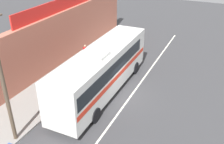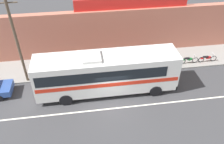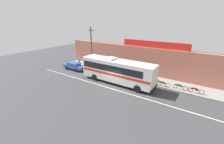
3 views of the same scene
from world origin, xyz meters
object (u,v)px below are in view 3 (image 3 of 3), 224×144
(motorcycle_orange, at_px, (180,86))
(motorcycle_red, at_px, (163,83))
(parked_car, at_px, (74,66))
(pedestrian_far_left, at_px, (151,74))
(motorcycle_black, at_px, (155,81))
(pedestrian_by_curb, at_px, (79,61))
(utility_pole, at_px, (92,49))
(intercity_bus, at_px, (117,70))
(motorcycle_green, at_px, (196,90))

(motorcycle_orange, height_order, motorcycle_red, same)
(parked_car, relative_size, pedestrian_far_left, 2.67)
(motorcycle_black, relative_size, pedestrian_by_curb, 1.10)
(utility_pole, xyz_separation_m, pedestrian_by_curb, (-4.21, 0.74, -3.06))
(intercity_bus, height_order, motorcycle_orange, intercity_bus)
(parked_car, bearing_deg, motorcycle_black, 6.20)
(pedestrian_far_left, bearing_deg, motorcycle_red, -30.18)
(parked_car, relative_size, motorcycle_black, 2.43)
(utility_pole, xyz_separation_m, motorcycle_green, (17.39, 0.39, -3.63))
(parked_car, xyz_separation_m, motorcycle_black, (15.28, 1.66, -0.17))
(motorcycle_orange, distance_m, pedestrian_far_left, 4.75)
(utility_pole, relative_size, pedestrian_far_left, 4.58)
(motorcycle_green, xyz_separation_m, pedestrian_by_curb, (-21.60, 0.34, 0.57))
(intercity_bus, relative_size, utility_pole, 1.48)
(utility_pole, height_order, motorcycle_red, utility_pole)
(motorcycle_red, bearing_deg, motorcycle_black, 176.99)
(utility_pole, distance_m, motorcycle_green, 17.77)
(motorcycle_orange, bearing_deg, parked_car, -174.29)
(motorcycle_black, relative_size, motorcycle_orange, 0.97)
(pedestrian_far_left, bearing_deg, utility_pole, -172.09)
(intercity_bus, xyz_separation_m, motorcycle_orange, (8.56, 2.69, -1.50))
(motorcycle_red, bearing_deg, pedestrian_by_curb, 177.96)
(parked_car, bearing_deg, pedestrian_by_curb, 112.21)
(utility_pole, bearing_deg, pedestrian_by_curb, 170.03)
(intercity_bus, distance_m, motorcycle_black, 5.85)
(parked_car, height_order, motorcycle_orange, parked_car)
(utility_pole, height_order, pedestrian_by_curb, utility_pole)
(utility_pole, bearing_deg, motorcycle_red, 0.51)
(intercity_bus, distance_m, motorcycle_green, 10.94)
(motorcycle_black, distance_m, pedestrian_far_left, 1.82)
(motorcycle_black, xyz_separation_m, motorcycle_orange, (3.48, 0.21, 0.00))
(motorcycle_green, bearing_deg, utility_pole, -178.70)
(intercity_bus, height_order, utility_pole, utility_pole)
(motorcycle_orange, xyz_separation_m, pedestrian_by_curb, (-19.66, 0.34, 0.57))
(intercity_bus, distance_m, pedestrian_far_left, 5.59)
(motorcycle_green, distance_m, pedestrian_by_curb, 21.61)
(parked_car, height_order, pedestrian_far_left, pedestrian_far_left)
(motorcycle_black, xyz_separation_m, pedestrian_by_curb, (-16.19, 0.55, 0.57))
(parked_car, distance_m, motorcycle_red, 16.65)
(parked_car, distance_m, utility_pole, 5.00)
(intercity_bus, height_order, pedestrian_by_curb, intercity_bus)
(motorcycle_black, bearing_deg, parked_car, -173.80)
(motorcycle_orange, height_order, pedestrian_far_left, pedestrian_far_left)
(intercity_bus, height_order, parked_car, intercity_bus)
(parked_car, height_order, utility_pole, utility_pole)
(motorcycle_orange, xyz_separation_m, pedestrian_far_left, (-4.58, 1.11, 0.57))
(motorcycle_black, bearing_deg, motorcycle_orange, 3.51)
(motorcycle_green, xyz_separation_m, motorcycle_orange, (-1.93, 0.00, 0.00))
(pedestrian_far_left, bearing_deg, motorcycle_green, -9.72)
(intercity_bus, xyz_separation_m, motorcycle_red, (6.38, 2.41, -1.50))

